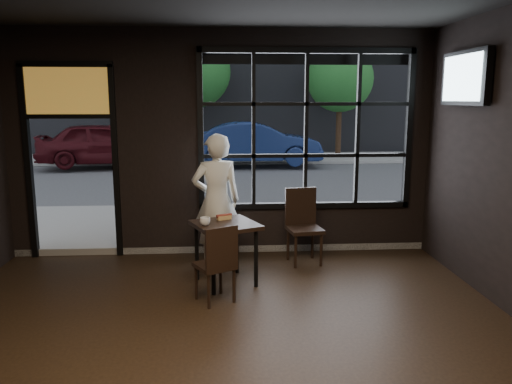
{
  "coord_description": "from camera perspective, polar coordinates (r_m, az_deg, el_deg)",
  "views": [
    {
      "loc": [
        0.03,
        -3.6,
        2.24
      ],
      "look_at": [
        0.4,
        2.2,
        1.15
      ],
      "focal_mm": 35.0,
      "sensor_mm": 36.0,
      "label": 1
    }
  ],
  "objects": [
    {
      "name": "window_frame",
      "position": [
        7.21,
        5.73,
        7.07
      ],
      "size": [
        3.06,
        0.12,
        2.28
      ],
      "primitive_type": "cube",
      "color": "black",
      "rests_on": "ground"
    },
    {
      "name": "stained_transom",
      "position": [
        7.41,
        -20.75,
        10.8
      ],
      "size": [
        1.2,
        0.06,
        0.7
      ],
      "primitive_type": "cube",
      "color": "orange",
      "rests_on": "ground"
    },
    {
      "name": "street_asphalt",
      "position": [
        27.69,
        -3.75,
        5.89
      ],
      "size": [
        60.0,
        41.0,
        0.04
      ],
      "primitive_type": "cube",
      "color": "#545456",
      "rests_on": "ground"
    },
    {
      "name": "cafe_table",
      "position": [
        6.14,
        -3.47,
        -6.98
      ],
      "size": [
        0.93,
        0.93,
        0.77
      ],
      "primitive_type": "cube",
      "rotation": [
        0.0,
        0.0,
        0.4
      ],
      "color": "black",
      "rests_on": "floor"
    },
    {
      "name": "chair_near",
      "position": [
        5.61,
        -4.76,
        -8.07
      ],
      "size": [
        0.52,
        0.52,
        0.89
      ],
      "primitive_type": "cube",
      "rotation": [
        0.0,
        0.0,
        3.64
      ],
      "color": "black",
      "rests_on": "floor"
    },
    {
      "name": "chair_window",
      "position": [
        6.87,
        5.59,
        -4.0
      ],
      "size": [
        0.51,
        0.51,
        1.03
      ],
      "primitive_type": "cube",
      "rotation": [
        0.0,
        0.0,
        0.16
      ],
      "color": "black",
      "rests_on": "floor"
    },
    {
      "name": "man",
      "position": [
        6.67,
        -4.55,
        -1.02
      ],
      "size": [
        0.73,
        0.55,
        1.8
      ],
      "primitive_type": "imported",
      "rotation": [
        0.0,
        0.0,
        3.34
      ],
      "color": "silver",
      "rests_on": "floor"
    },
    {
      "name": "hotdog",
      "position": [
        6.21,
        -3.66,
        -2.89
      ],
      "size": [
        0.22,
        0.16,
        0.06
      ],
      "primitive_type": null,
      "rotation": [
        0.0,
        0.0,
        0.43
      ],
      "color": "tan",
      "rests_on": "cafe_table"
    },
    {
      "name": "cup",
      "position": [
        5.94,
        -5.85,
        -3.36
      ],
      "size": [
        0.17,
        0.17,
        0.1
      ],
      "primitive_type": "imported",
      "rotation": [
        0.0,
        0.0,
        0.58
      ],
      "color": "silver",
      "rests_on": "cafe_table"
    },
    {
      "name": "tv",
      "position": [
        6.63,
        22.81,
        11.92
      ],
      "size": [
        0.13,
        1.11,
        0.65
      ],
      "primitive_type": "cube",
      "color": "black",
      "rests_on": "wall_right"
    },
    {
      "name": "navy_car",
      "position": [
        16.48,
        -0.01,
        5.59
      ],
      "size": [
        4.25,
        1.49,
        1.4
      ],
      "primitive_type": "imported",
      "rotation": [
        0.0,
        0.0,
        1.57
      ],
      "color": "navy",
      "rests_on": "street_asphalt"
    },
    {
      "name": "maroon_car",
      "position": [
        16.92,
        -16.96,
        5.28
      ],
      "size": [
        4.34,
        2.23,
        1.41
      ],
      "primitive_type": "imported",
      "rotation": [
        0.0,
        0.0,
        1.71
      ],
      "color": "#3D0B10",
      "rests_on": "street_asphalt"
    },
    {
      "name": "tree_left",
      "position": [
        19.09,
        -7.06,
        13.46
      ],
      "size": [
        2.68,
        2.68,
        4.57
      ],
      "color": "#332114",
      "rests_on": "street_asphalt"
    },
    {
      "name": "tree_right",
      "position": [
        19.3,
        9.58,
        12.6
      ],
      "size": [
        2.47,
        2.47,
        4.21
      ],
      "color": "#332114",
      "rests_on": "street_asphalt"
    }
  ]
}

